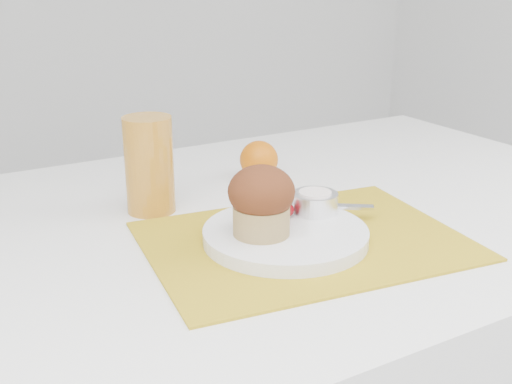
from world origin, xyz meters
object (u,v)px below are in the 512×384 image
juice_glass (149,165)px  muffin (261,200)px  orange (259,160)px  plate (285,235)px

juice_glass → muffin: bearing=-69.9°
orange → muffin: bearing=-119.6°
muffin → plate: bearing=-3.3°
plate → juice_glass: bearing=118.3°
plate → juice_glass: (-0.11, 0.21, 0.06)m
orange → juice_glass: juice_glass is taller
juice_glass → muffin: size_ratio=1.57×
juice_glass → plate: bearing=-61.7°
orange → muffin: (-0.15, -0.26, 0.04)m
orange → juice_glass: (-0.22, -0.05, 0.04)m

